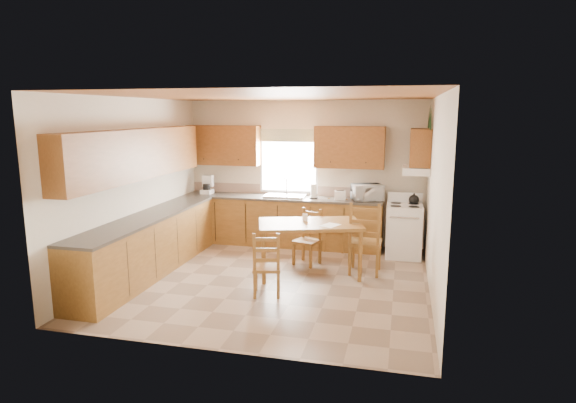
% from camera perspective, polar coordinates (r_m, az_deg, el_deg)
% --- Properties ---
extents(floor, '(4.50, 4.50, 0.00)m').
position_cam_1_polar(floor, '(7.31, -1.72, -9.28)').
color(floor, gray).
rests_on(floor, ground).
extents(ceiling, '(4.50, 4.50, 0.00)m').
position_cam_1_polar(ceiling, '(6.88, -1.84, 12.40)').
color(ceiling, '#94552A').
rests_on(ceiling, floor).
extents(wall_left, '(4.50, 4.50, 0.00)m').
position_cam_1_polar(wall_left, '(7.86, -17.82, 1.79)').
color(wall_left, beige).
rests_on(wall_left, floor).
extents(wall_right, '(4.50, 4.50, 0.00)m').
position_cam_1_polar(wall_right, '(6.74, 17.01, 0.46)').
color(wall_right, beige).
rests_on(wall_right, floor).
extents(wall_back, '(4.50, 4.50, 0.00)m').
position_cam_1_polar(wall_back, '(9.13, 1.95, 3.44)').
color(wall_back, beige).
rests_on(wall_back, floor).
extents(wall_front, '(4.50, 4.50, 0.00)m').
position_cam_1_polar(wall_front, '(4.87, -8.77, -2.92)').
color(wall_front, beige).
rests_on(wall_front, floor).
extents(lower_cab_back, '(3.75, 0.60, 0.88)m').
position_cam_1_polar(lower_cab_back, '(9.09, -0.79, -2.42)').
color(lower_cab_back, brown).
rests_on(lower_cab_back, floor).
extents(lower_cab_left, '(0.60, 3.60, 0.88)m').
position_cam_1_polar(lower_cab_left, '(7.77, -16.11, -5.09)').
color(lower_cab_left, brown).
rests_on(lower_cab_left, floor).
extents(counter_back, '(3.75, 0.63, 0.04)m').
position_cam_1_polar(counter_back, '(8.99, -0.79, 0.44)').
color(counter_back, '#423B34').
rests_on(counter_back, lower_cab_back).
extents(counter_left, '(0.63, 3.60, 0.04)m').
position_cam_1_polar(counter_left, '(7.66, -16.29, -1.77)').
color(counter_left, '#423B34').
rests_on(counter_left, lower_cab_left).
extents(backsplash, '(3.75, 0.01, 0.18)m').
position_cam_1_polar(backsplash, '(9.25, -0.35, 1.41)').
color(backsplash, gray).
rests_on(backsplash, counter_back).
extents(upper_cab_back_left, '(1.41, 0.33, 0.75)m').
position_cam_1_polar(upper_cab_back_left, '(9.36, -7.62, 6.63)').
color(upper_cab_back_left, brown).
rests_on(upper_cab_back_left, wall_back).
extents(upper_cab_back_right, '(1.25, 0.33, 0.75)m').
position_cam_1_polar(upper_cab_back_right, '(8.79, 7.30, 6.39)').
color(upper_cab_back_right, brown).
rests_on(upper_cab_back_right, wall_back).
extents(upper_cab_left, '(0.33, 3.60, 0.75)m').
position_cam_1_polar(upper_cab_left, '(7.59, -17.55, 5.36)').
color(upper_cab_left, brown).
rests_on(upper_cab_left, wall_left).
extents(upper_cab_stove, '(0.33, 0.62, 0.62)m').
position_cam_1_polar(upper_cab_stove, '(8.30, 15.40, 6.18)').
color(upper_cab_stove, brown).
rests_on(upper_cab_stove, wall_right).
extents(range_hood, '(0.44, 0.62, 0.12)m').
position_cam_1_polar(range_hood, '(8.34, 14.93, 3.60)').
color(range_hood, silver).
rests_on(range_hood, wall_right).
extents(window_frame, '(1.13, 0.02, 1.18)m').
position_cam_1_polar(window_frame, '(9.15, 0.07, 4.72)').
color(window_frame, silver).
rests_on(window_frame, wall_back).
extents(window_pane, '(1.05, 0.01, 1.10)m').
position_cam_1_polar(window_pane, '(9.14, 0.06, 4.72)').
color(window_pane, white).
rests_on(window_pane, wall_back).
extents(window_valance, '(1.19, 0.01, 0.24)m').
position_cam_1_polar(window_valance, '(9.08, 0.03, 7.84)').
color(window_valance, '#53683E').
rests_on(window_valance, wall_back).
extents(sink_basin, '(0.75, 0.45, 0.04)m').
position_cam_1_polar(sink_basin, '(8.97, -0.33, 0.67)').
color(sink_basin, silver).
rests_on(sink_basin, counter_back).
extents(pine_decal_a, '(0.22, 0.22, 0.36)m').
position_cam_1_polar(pine_decal_a, '(7.97, 16.58, 9.42)').
color(pine_decal_a, '#17381D').
rests_on(pine_decal_a, wall_right).
extents(pine_decal_b, '(0.22, 0.22, 0.36)m').
position_cam_1_polar(pine_decal_b, '(8.29, 16.48, 9.72)').
color(pine_decal_b, '#17381D').
rests_on(pine_decal_b, wall_right).
extents(pine_decal_c, '(0.22, 0.22, 0.36)m').
position_cam_1_polar(pine_decal_c, '(8.61, 16.37, 9.48)').
color(pine_decal_c, '#17381D').
rests_on(pine_decal_c, wall_right).
extents(stove, '(0.61, 0.63, 0.89)m').
position_cam_1_polar(stove, '(8.58, 13.55, -3.45)').
color(stove, silver).
rests_on(stove, floor).
extents(coffeemaker, '(0.27, 0.29, 0.33)m').
position_cam_1_polar(coffeemaker, '(9.47, -9.59, 1.93)').
color(coffeemaker, silver).
rests_on(coffeemaker, counter_back).
extents(paper_towel, '(0.14, 0.14, 0.27)m').
position_cam_1_polar(paper_towel, '(8.81, 3.05, 1.23)').
color(paper_towel, white).
rests_on(paper_towel, counter_back).
extents(toaster, '(0.21, 0.15, 0.16)m').
position_cam_1_polar(toaster, '(8.73, 6.18, 0.74)').
color(toaster, silver).
rests_on(toaster, counter_back).
extents(microwave, '(0.58, 0.51, 0.29)m').
position_cam_1_polar(microwave, '(8.72, 9.37, 1.07)').
color(microwave, silver).
rests_on(microwave, counter_back).
extents(dining_table, '(1.73, 1.30, 0.82)m').
position_cam_1_polar(dining_table, '(7.43, 2.56, -5.61)').
color(dining_table, brown).
rests_on(dining_table, floor).
extents(chair_near_left, '(0.45, 0.44, 0.89)m').
position_cam_1_polar(chair_near_left, '(6.61, -2.54, -7.34)').
color(chair_near_left, brown).
rests_on(chair_near_left, floor).
extents(chair_near_right, '(0.49, 0.47, 1.13)m').
position_cam_1_polar(chair_near_right, '(7.56, 9.17, -4.23)').
color(chair_near_right, brown).
rests_on(chair_near_right, floor).
extents(chair_far_left, '(0.41, 0.39, 0.92)m').
position_cam_1_polar(chair_far_left, '(8.74, 5.66, -2.85)').
color(chair_far_left, brown).
rests_on(chair_far_left, floor).
extents(chair_far_right, '(0.48, 0.47, 0.91)m').
position_cam_1_polar(chair_far_right, '(7.91, 2.26, -4.29)').
color(chair_far_right, brown).
rests_on(chair_far_right, floor).
extents(table_paper, '(0.32, 0.36, 0.00)m').
position_cam_1_polar(table_paper, '(7.17, 5.01, -2.82)').
color(table_paper, white).
rests_on(table_paper, dining_table).
extents(table_card, '(0.09, 0.05, 0.11)m').
position_cam_1_polar(table_card, '(7.42, 2.04, -1.89)').
color(table_card, white).
rests_on(table_card, dining_table).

